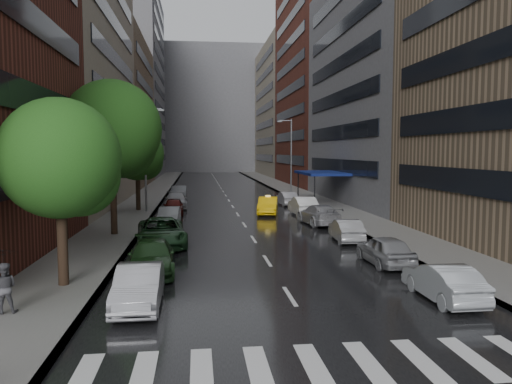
{
  "coord_description": "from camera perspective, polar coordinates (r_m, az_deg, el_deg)",
  "views": [
    {
      "loc": [
        -3.35,
        -13.8,
        5.38
      ],
      "look_at": [
        0.0,
        14.71,
        3.0
      ],
      "focal_mm": 35.0,
      "sensor_mm": 36.0,
      "label": 1
    }
  ],
  "objects": [
    {
      "name": "ground",
      "position": [
        15.18,
        6.76,
        -16.04
      ],
      "size": [
        220.0,
        220.0,
        0.0
      ],
      "primitive_type": "plane",
      "color": "gray",
      "rests_on": "ground"
    },
    {
      "name": "road",
      "position": [
        64.11,
        -3.69,
        -0.08
      ],
      "size": [
        14.0,
        140.0,
        0.01
      ],
      "primitive_type": "cube",
      "color": "black",
      "rests_on": "ground"
    },
    {
      "name": "sidewalk_left",
      "position": [
        64.27,
        -11.73,
        -0.1
      ],
      "size": [
        4.0,
        140.0,
        0.15
      ],
      "primitive_type": "cube",
      "color": "gray",
      "rests_on": "ground"
    },
    {
      "name": "sidewalk_right",
      "position": [
        65.2,
        4.23,
        0.06
      ],
      "size": [
        4.0,
        140.0,
        0.15
      ],
      "primitive_type": "cube",
      "color": "gray",
      "rests_on": "ground"
    },
    {
      "name": "crosswalk",
      "position": [
        13.44,
        9.74,
        -18.87
      ],
      "size": [
        13.15,
        2.8,
        0.01
      ],
      "color": "silver",
      "rests_on": "ground"
    },
    {
      "name": "buildings_left",
      "position": [
        74.28,
        -16.07,
        12.77
      ],
      "size": [
        8.0,
        108.0,
        38.0
      ],
      "color": "maroon",
      "rests_on": "ground"
    },
    {
      "name": "buildings_right",
      "position": [
        73.49,
        8.0,
        12.24
      ],
      "size": [
        8.05,
        109.1,
        36.0
      ],
      "color": "#937A5B",
      "rests_on": "ground"
    },
    {
      "name": "building_far",
      "position": [
        132.27,
        -5.31,
        9.32
      ],
      "size": [
        40.0,
        14.0,
        32.0
      ],
      "primitive_type": "cube",
      "color": "slate",
      "rests_on": "ground"
    },
    {
      "name": "tree_near",
      "position": [
        20.59,
        -21.52,
        3.55
      ],
      "size": [
        4.65,
        4.65,
        7.42
      ],
      "color": "#382619",
      "rests_on": "ground"
    },
    {
      "name": "tree_mid",
      "position": [
        32.41,
        -16.14,
        6.88
      ],
      "size": [
        6.13,
        6.13,
        9.78
      ],
      "color": "#382619",
      "rests_on": "ground"
    },
    {
      "name": "tree_far",
      "position": [
        45.22,
        -13.41,
        4.23
      ],
      "size": [
        4.66,
        4.66,
        7.43
      ],
      "color": "#382619",
      "rests_on": "ground"
    },
    {
      "name": "taxi",
      "position": [
        42.17,
        1.37,
        -1.58
      ],
      "size": [
        2.4,
        4.7,
        1.48
      ],
      "primitive_type": "imported",
      "rotation": [
        0.0,
        0.0,
        -0.19
      ],
      "color": "yellow",
      "rests_on": "ground"
    },
    {
      "name": "parked_cars_left",
      "position": [
        35.35,
        -9.98,
        -2.87
      ],
      "size": [
        3.21,
        42.4,
        1.59
      ],
      "color": "#A7A6AC",
      "rests_on": "ground"
    },
    {
      "name": "parked_cars_right",
      "position": [
        34.19,
        8.2,
        -3.14
      ],
      "size": [
        2.59,
        35.84,
        1.57
      ],
      "color": "#B3B7BD",
      "rests_on": "ground"
    },
    {
      "name": "ped_black_umbrella",
      "position": [
        18.15,
        -26.9,
        -8.48
      ],
      "size": [
        0.96,
        0.98,
        2.09
      ],
      "color": "#525157",
      "rests_on": "sidewalk_left"
    },
    {
      "name": "street_lamp_left",
      "position": [
        44.02,
        -12.43,
        3.99
      ],
      "size": [
        1.74,
        0.22,
        9.0
      ],
      "color": "gray",
      "rests_on": "sidewalk_left"
    },
    {
      "name": "street_lamp_right",
      "position": [
        59.83,
        3.97,
        4.26
      ],
      "size": [
        1.74,
        0.22,
        9.0
      ],
      "color": "gray",
      "rests_on": "sidewalk_right"
    },
    {
      "name": "awning",
      "position": [
        50.38,
        7.48,
        2.14
      ],
      "size": [
        4.0,
        8.0,
        3.12
      ],
      "color": "navy",
      "rests_on": "sidewalk_right"
    }
  ]
}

